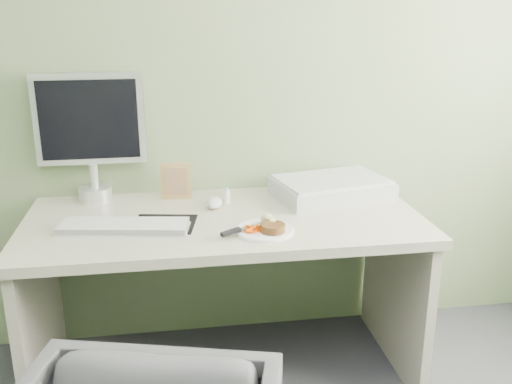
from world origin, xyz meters
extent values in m
plane|color=#71825B|center=(0.00, 2.00, 1.35)|extent=(3.50, 0.00, 3.50)
cube|color=beige|center=(0.00, 1.62, 0.71)|extent=(1.60, 0.75, 0.04)
cube|color=#B1A797|center=(-0.76, 1.62, 0.34)|extent=(0.04, 0.70, 0.69)
cube|color=#B1A797|center=(0.76, 1.62, 0.34)|extent=(0.04, 0.70, 0.69)
cylinder|color=white|center=(0.13, 1.44, 0.74)|extent=(0.22, 0.22, 0.01)
cylinder|color=black|center=(0.16, 1.41, 0.76)|extent=(0.12, 0.12, 0.03)
ellipsoid|color=tan|center=(0.16, 1.48, 0.77)|extent=(0.11, 0.08, 0.05)
cube|color=#E94804|center=(0.09, 1.42, 0.76)|extent=(0.06, 0.06, 0.03)
cube|color=silver|center=(0.10, 1.46, 0.75)|extent=(0.12, 0.09, 0.01)
cube|color=black|center=(0.00, 1.39, 0.75)|extent=(0.08, 0.06, 0.02)
cube|color=black|center=(-0.24, 1.58, 0.73)|extent=(0.27, 0.25, 0.00)
cube|color=white|center=(-0.39, 1.54, 0.75)|extent=(0.50, 0.22, 0.02)
ellipsoid|color=white|center=(-0.03, 1.75, 0.75)|extent=(0.08, 0.12, 0.04)
cube|color=olive|center=(-0.19, 1.89, 0.81)|extent=(0.13, 0.02, 0.16)
cylinder|color=white|center=(0.03, 1.80, 0.76)|extent=(0.03, 0.03, 0.06)
cone|color=#85B8D5|center=(0.03, 1.80, 0.80)|extent=(0.02, 0.02, 0.02)
cube|color=#A8AAAF|center=(0.50, 1.81, 0.77)|extent=(0.54, 0.42, 0.08)
cylinder|color=silver|center=(-0.54, 1.92, 0.76)|extent=(0.14, 0.14, 0.06)
cylinder|color=silver|center=(-0.54, 1.92, 0.84)|extent=(0.04, 0.04, 0.10)
cube|color=silver|center=(-0.54, 1.95, 1.09)|extent=(0.46, 0.05, 0.39)
cube|color=black|center=(-0.54, 1.92, 1.09)|extent=(0.41, 0.01, 0.34)
camera|label=1|loc=(-0.21, -0.54, 1.53)|focal=40.00mm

